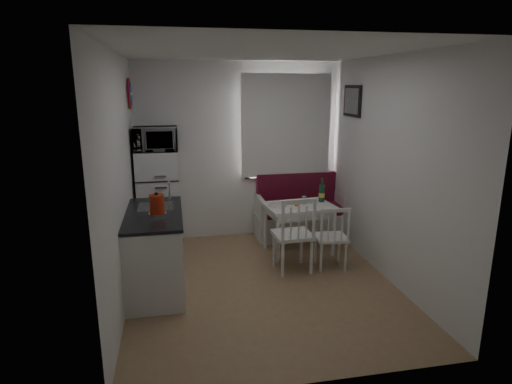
{
  "coord_description": "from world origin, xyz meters",
  "views": [
    {
      "loc": [
        -0.95,
        -4.49,
        2.27
      ],
      "look_at": [
        0.02,
        0.5,
        0.99
      ],
      "focal_mm": 30.0,
      "sensor_mm": 36.0,
      "label": 1
    }
  ],
  "objects_px": {
    "fridge": "(159,200)",
    "kitchen_counter": "(156,250)",
    "kettle": "(157,204)",
    "dining_table": "(299,210)",
    "wine_bottle": "(322,190)",
    "chair_left": "(295,227)",
    "bench": "(299,216)",
    "microwave": "(155,139)",
    "chair_right": "(334,231)"
  },
  "relations": [
    {
      "from": "microwave",
      "to": "kettle",
      "type": "xyz_separation_m",
      "value": [
        0.03,
        -1.34,
        -0.54
      ]
    },
    {
      "from": "fridge",
      "to": "kettle",
      "type": "bearing_deg",
      "value": -88.76
    },
    {
      "from": "dining_table",
      "to": "kettle",
      "type": "relative_size",
      "value": 3.79
    },
    {
      "from": "bench",
      "to": "wine_bottle",
      "type": "distance_m",
      "value": 0.76
    },
    {
      "from": "bench",
      "to": "kettle",
      "type": "xyz_separation_m",
      "value": [
        -2.05,
        -1.5,
        0.71
      ]
    },
    {
      "from": "kettle",
      "to": "kitchen_counter",
      "type": "bearing_deg",
      "value": 109.31
    },
    {
      "from": "chair_right",
      "to": "wine_bottle",
      "type": "height_order",
      "value": "wine_bottle"
    },
    {
      "from": "kitchen_counter",
      "to": "fridge",
      "type": "xyz_separation_m",
      "value": [
        0.02,
        1.24,
        0.25
      ]
    },
    {
      "from": "kitchen_counter",
      "to": "chair_left",
      "type": "bearing_deg",
      "value": 2.11
    },
    {
      "from": "microwave",
      "to": "kettle",
      "type": "height_order",
      "value": "microwave"
    },
    {
      "from": "fridge",
      "to": "microwave",
      "type": "relative_size",
      "value": 2.43
    },
    {
      "from": "kettle",
      "to": "microwave",
      "type": "bearing_deg",
      "value": 91.29
    },
    {
      "from": "chair_left",
      "to": "chair_right",
      "type": "height_order",
      "value": "chair_left"
    },
    {
      "from": "dining_table",
      "to": "microwave",
      "type": "height_order",
      "value": "microwave"
    },
    {
      "from": "chair_right",
      "to": "kettle",
      "type": "relative_size",
      "value": 1.74
    },
    {
      "from": "bench",
      "to": "fridge",
      "type": "distance_m",
      "value": 2.11
    },
    {
      "from": "kitchen_counter",
      "to": "dining_table",
      "type": "bearing_deg",
      "value": 21.05
    },
    {
      "from": "bench",
      "to": "chair_left",
      "type": "relative_size",
      "value": 2.57
    },
    {
      "from": "dining_table",
      "to": "bench",
      "type": "bearing_deg",
      "value": 66.72
    },
    {
      "from": "dining_table",
      "to": "chair_right",
      "type": "distance_m",
      "value": 0.71
    },
    {
      "from": "chair_right",
      "to": "microwave",
      "type": "height_order",
      "value": "microwave"
    },
    {
      "from": "chair_right",
      "to": "kettle",
      "type": "height_order",
      "value": "kettle"
    },
    {
      "from": "kitchen_counter",
      "to": "bench",
      "type": "xyz_separation_m",
      "value": [
        2.1,
        1.36,
        -0.14
      ]
    },
    {
      "from": "wine_bottle",
      "to": "fridge",
      "type": "bearing_deg",
      "value": 169.49
    },
    {
      "from": "chair_left",
      "to": "chair_right",
      "type": "distance_m",
      "value": 0.51
    },
    {
      "from": "bench",
      "to": "wine_bottle",
      "type": "relative_size",
      "value": 4.02
    },
    {
      "from": "dining_table",
      "to": "kettle",
      "type": "bearing_deg",
      "value": -160.53
    },
    {
      "from": "kitchen_counter",
      "to": "bench",
      "type": "distance_m",
      "value": 2.5
    },
    {
      "from": "kitchen_counter",
      "to": "fridge",
      "type": "bearing_deg",
      "value": 89.1
    },
    {
      "from": "chair_left",
      "to": "kettle",
      "type": "bearing_deg",
      "value": -176.6
    },
    {
      "from": "bench",
      "to": "chair_right",
      "type": "height_order",
      "value": "bench"
    },
    {
      "from": "bench",
      "to": "fridge",
      "type": "xyz_separation_m",
      "value": [
        -2.08,
        -0.11,
        0.38
      ]
    },
    {
      "from": "kettle",
      "to": "wine_bottle",
      "type": "height_order",
      "value": "kettle"
    },
    {
      "from": "chair_left",
      "to": "kettle",
      "type": "xyz_separation_m",
      "value": [
        -1.6,
        -0.2,
        0.43
      ]
    },
    {
      "from": "dining_table",
      "to": "chair_left",
      "type": "height_order",
      "value": "chair_left"
    },
    {
      "from": "kitchen_counter",
      "to": "dining_table",
      "type": "relative_size",
      "value": 1.37
    },
    {
      "from": "kitchen_counter",
      "to": "microwave",
      "type": "distance_m",
      "value": 1.63
    },
    {
      "from": "bench",
      "to": "microwave",
      "type": "relative_size",
      "value": 2.32
    },
    {
      "from": "bench",
      "to": "dining_table",
      "type": "relative_size",
      "value": 1.39
    },
    {
      "from": "wine_bottle",
      "to": "bench",
      "type": "bearing_deg",
      "value": 106.25
    },
    {
      "from": "chair_left",
      "to": "fridge",
      "type": "distance_m",
      "value": 2.02
    },
    {
      "from": "fridge",
      "to": "kitchen_counter",
      "type": "bearing_deg",
      "value": -90.9
    },
    {
      "from": "kitchen_counter",
      "to": "chair_left",
      "type": "relative_size",
      "value": 2.53
    },
    {
      "from": "bench",
      "to": "microwave",
      "type": "height_order",
      "value": "microwave"
    },
    {
      "from": "kettle",
      "to": "wine_bottle",
      "type": "xyz_separation_m",
      "value": [
        2.2,
        0.97,
        -0.18
      ]
    },
    {
      "from": "kitchen_counter",
      "to": "wine_bottle",
      "type": "xyz_separation_m",
      "value": [
        2.25,
        0.83,
        0.39
      ]
    },
    {
      "from": "kitchen_counter",
      "to": "fridge",
      "type": "distance_m",
      "value": 1.27
    },
    {
      "from": "chair_left",
      "to": "wine_bottle",
      "type": "relative_size",
      "value": 1.57
    },
    {
      "from": "chair_right",
      "to": "fridge",
      "type": "relative_size",
      "value": 0.32
    },
    {
      "from": "bench",
      "to": "kitchen_counter",
      "type": "bearing_deg",
      "value": -147.11
    }
  ]
}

